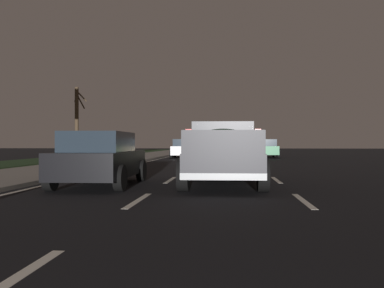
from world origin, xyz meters
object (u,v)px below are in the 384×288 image
sedan_green (265,148)px  pickup_truck (223,151)px  bare_tree_far (77,121)px  sedan_black (101,158)px  sedan_tan (229,149)px  sedan_white (184,149)px

sedan_green → pickup_truck: bearing=172.1°
pickup_truck → bare_tree_far: (17.77, 10.91, 1.85)m
bare_tree_far → pickup_truck: bearing=-148.5°
pickup_truck → bare_tree_far: bearing=31.5°
pickup_truck → bare_tree_far: size_ratio=1.01×
sedan_black → sedan_tan: same height
pickup_truck → sedan_black: pickup_truck is taller
sedan_green → bare_tree_far: bare_tree_far is taller
sedan_black → sedan_green: 25.13m
sedan_green → sedan_tan: 4.67m
sedan_green → sedan_white: bearing=104.7°
sedan_white → sedan_black: same height
sedan_green → bare_tree_far: 15.46m
sedan_black → sedan_green: same height
sedan_white → bare_tree_far: size_ratio=0.83×
sedan_white → sedan_black: (-22.44, 0.07, 0.00)m
pickup_truck → sedan_green: (23.58, -3.27, -0.20)m
sedan_black → bare_tree_far: 19.94m
sedan_white → sedan_green: same height
sedan_white → sedan_tan: bearing=-116.3°
sedan_green → bare_tree_far: bearing=112.3°
pickup_truck → sedan_green: 23.81m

